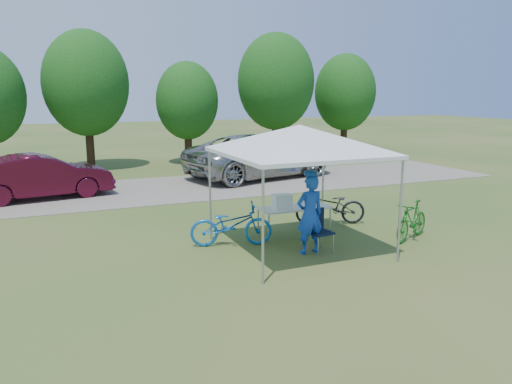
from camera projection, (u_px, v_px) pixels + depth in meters
ground at (297, 250)px, 10.92m from camera, size 100.00×100.00×0.00m
gravel_strip at (194, 187)px, 18.13m from camera, size 24.00×5.00×0.02m
canopy at (300, 128)px, 10.40m from camera, size 4.53×4.53×3.00m
treeline at (149, 89)px, 22.77m from camera, size 24.89×4.28×6.30m
folding_table at (294, 209)px, 11.90m from camera, size 1.72×0.72×0.71m
folding_chair at (318, 226)px, 10.79m from camera, size 0.52×0.54×0.91m
cooler at (282, 201)px, 11.73m from camera, size 0.45×0.31×0.33m
ice_cream_cup at (311, 205)px, 12.00m from camera, size 0.07×0.07×0.05m
cyclist at (310, 215)px, 10.55m from camera, size 0.62×0.41×1.69m
bike_blue at (231, 225)px, 11.16m from camera, size 1.94×1.12×0.96m
bike_green at (412, 220)px, 11.63m from camera, size 1.55×1.03×0.91m
bike_dark at (330, 206)px, 12.97m from camera, size 1.93×1.22×0.96m
minivan at (260, 156)px, 20.06m from camera, size 6.68×4.18×1.72m
sedan at (42, 176)px, 16.02m from camera, size 4.51×2.16×1.43m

